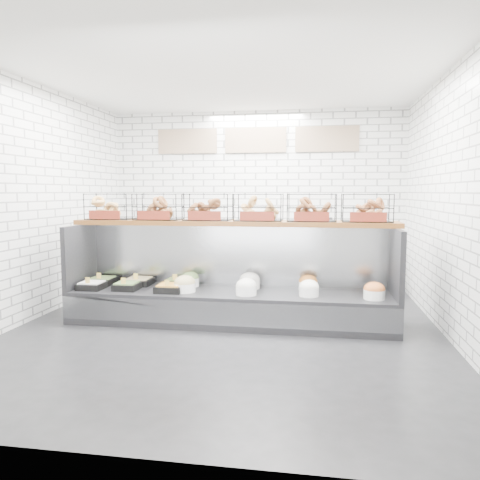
# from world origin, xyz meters

# --- Properties ---
(ground) EXTENTS (5.50, 5.50, 0.00)m
(ground) POSITION_xyz_m (0.00, 0.00, 0.00)
(ground) COLOR black
(ground) RESTS_ON ground
(room_shell) EXTENTS (5.02, 5.51, 3.01)m
(room_shell) POSITION_xyz_m (0.00, 0.60, 2.06)
(room_shell) COLOR silver
(room_shell) RESTS_ON ground
(display_case) EXTENTS (4.00, 0.90, 1.20)m
(display_case) POSITION_xyz_m (-0.02, 0.34, 0.33)
(display_case) COLOR black
(display_case) RESTS_ON ground
(bagel_shelf) EXTENTS (4.10, 0.50, 0.40)m
(bagel_shelf) POSITION_xyz_m (-0.00, 0.52, 1.39)
(bagel_shelf) COLOR #532D11
(bagel_shelf) RESTS_ON display_case
(prep_counter) EXTENTS (4.00, 0.60, 1.20)m
(prep_counter) POSITION_xyz_m (-0.00, 2.43, 0.47)
(prep_counter) COLOR #93969B
(prep_counter) RESTS_ON ground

